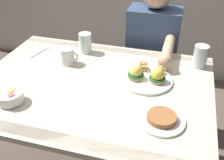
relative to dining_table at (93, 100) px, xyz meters
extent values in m
cube|color=beige|center=(0.00, 0.00, 0.09)|extent=(1.20, 0.90, 0.03)
cube|color=#B23838|center=(0.00, -0.40, 0.10)|extent=(1.20, 0.06, 0.00)
cube|color=#B23838|center=(0.00, 0.40, 0.10)|extent=(1.20, 0.06, 0.00)
cube|color=brown|center=(-0.55, 0.40, -0.28)|extent=(0.06, 0.06, 0.71)
cube|color=brown|center=(0.55, 0.40, -0.28)|extent=(0.06, 0.06, 0.71)
cylinder|color=white|center=(0.26, 0.10, 0.11)|extent=(0.27, 0.27, 0.01)
cylinder|color=tan|center=(0.21, 0.09, 0.13)|extent=(0.08, 0.08, 0.02)
cylinder|color=#236028|center=(0.21, 0.09, 0.14)|extent=(0.08, 0.08, 0.01)
sphere|color=#F7DB56|center=(0.21, 0.09, 0.16)|extent=(0.06, 0.06, 0.06)
cylinder|color=tan|center=(0.32, 0.09, 0.13)|extent=(0.08, 0.08, 0.02)
cylinder|color=#236028|center=(0.32, 0.09, 0.14)|extent=(0.08, 0.08, 0.01)
sphere|color=yellow|center=(0.32, 0.09, 0.16)|extent=(0.07, 0.07, 0.07)
cube|color=tan|center=(0.32, 0.17, 0.14)|extent=(0.03, 0.03, 0.04)
cube|color=#B77A42|center=(0.20, 0.15, 0.14)|extent=(0.04, 0.04, 0.03)
cube|color=tan|center=(0.24, 0.17, 0.14)|extent=(0.03, 0.03, 0.03)
cube|color=#B77A42|center=(0.23, 0.20, 0.14)|extent=(0.04, 0.04, 0.04)
cylinder|color=white|center=(-0.31, -0.25, 0.11)|extent=(0.10, 0.10, 0.01)
cylinder|color=white|center=(-0.31, -0.25, 0.14)|extent=(0.12, 0.12, 0.04)
cube|color=#F4A85B|center=(-0.31, -0.24, 0.15)|extent=(0.04, 0.04, 0.03)
cube|color=#B7E093|center=(-0.31, -0.25, 0.14)|extent=(0.03, 0.03, 0.02)
cube|color=#F4DB66|center=(-0.31, -0.22, 0.14)|extent=(0.02, 0.02, 0.02)
cube|color=#B7E093|center=(-0.34, -0.25, 0.13)|extent=(0.04, 0.04, 0.03)
cube|color=#B7E093|center=(-0.30, -0.24, 0.14)|extent=(0.04, 0.04, 0.03)
cube|color=#EA6B70|center=(-0.29, -0.26, 0.15)|extent=(0.04, 0.04, 0.03)
cube|color=#F4DB66|center=(-0.29, -0.22, 0.13)|extent=(0.03, 0.03, 0.02)
cube|color=#EA6B70|center=(-0.32, -0.26, 0.14)|extent=(0.03, 0.03, 0.03)
cube|color=#F4DB66|center=(-0.31, -0.23, 0.15)|extent=(0.03, 0.03, 0.03)
cylinder|color=white|center=(-0.21, 0.16, 0.15)|extent=(0.08, 0.08, 0.09)
cylinder|color=black|center=(-0.21, 0.16, 0.20)|extent=(0.07, 0.07, 0.01)
torus|color=white|center=(-0.16, 0.16, 0.16)|extent=(0.06, 0.02, 0.06)
cube|color=silver|center=(-0.43, 0.22, 0.11)|extent=(0.04, 0.12, 0.00)
cube|color=silver|center=(-0.42, 0.29, 0.11)|extent=(0.03, 0.04, 0.00)
cylinder|color=silver|center=(-0.16, 0.32, 0.17)|extent=(0.08, 0.08, 0.12)
cylinder|color=silver|center=(-0.16, 0.32, 0.13)|extent=(0.07, 0.07, 0.06)
cylinder|color=silver|center=(0.52, 0.33, 0.17)|extent=(0.08, 0.08, 0.13)
cylinder|color=silver|center=(0.52, 0.33, 0.14)|extent=(0.07, 0.07, 0.06)
cylinder|color=white|center=(0.38, -0.19, 0.11)|extent=(0.20, 0.20, 0.01)
cylinder|color=#A36638|center=(0.38, -0.19, 0.13)|extent=(0.12, 0.12, 0.02)
cylinder|color=#33333D|center=(0.13, 0.53, -0.41)|extent=(0.11, 0.11, 0.45)
cylinder|color=#33333D|center=(0.31, 0.53, -0.41)|extent=(0.11, 0.11, 0.45)
cube|color=#384C70|center=(0.22, 0.63, 0.07)|extent=(0.34, 0.20, 0.50)
cylinder|color=#DBAD89|center=(0.34, 0.38, 0.17)|extent=(0.06, 0.30, 0.06)
sphere|color=#DBAD89|center=(0.34, 0.23, 0.17)|extent=(0.08, 0.08, 0.08)
camera|label=1|loc=(0.41, -1.07, 0.87)|focal=43.24mm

